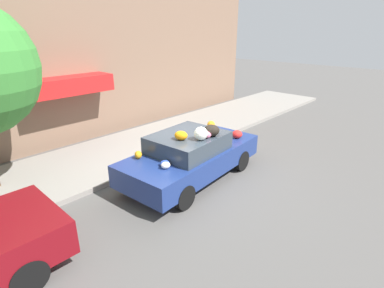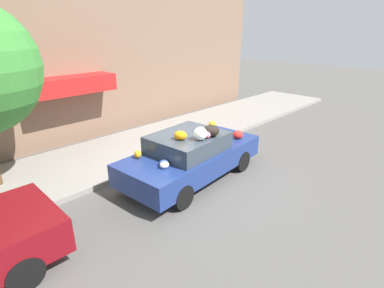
# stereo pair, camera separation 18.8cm
# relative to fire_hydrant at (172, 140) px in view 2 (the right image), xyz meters

# --- Properties ---
(ground_plane) EXTENTS (60.00, 60.00, 0.00)m
(ground_plane) POSITION_rel_fire_hydrant_xyz_m (-0.77, -1.49, -0.48)
(ground_plane) COLOR #565451
(sidewalk_curb) EXTENTS (24.00, 3.20, 0.14)m
(sidewalk_curb) POSITION_rel_fire_hydrant_xyz_m (-0.77, 1.21, -0.41)
(sidewalk_curb) COLOR gray
(sidewalk_curb) RESTS_ON ground
(building_facade) EXTENTS (18.00, 1.20, 5.38)m
(building_facade) POSITION_rel_fire_hydrant_xyz_m (-0.82, 3.43, 2.18)
(building_facade) COLOR #846651
(building_facade) RESTS_ON ground
(fire_hydrant) EXTENTS (0.20, 0.20, 0.70)m
(fire_hydrant) POSITION_rel_fire_hydrant_xyz_m (0.00, 0.00, 0.00)
(fire_hydrant) COLOR gold
(fire_hydrant) RESTS_ON sidewalk_curb
(art_car) EXTENTS (4.31, 2.09, 1.67)m
(art_car) POSITION_rel_fire_hydrant_xyz_m (-0.80, -1.68, 0.23)
(art_car) COLOR navy
(art_car) RESTS_ON ground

